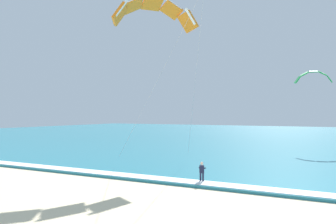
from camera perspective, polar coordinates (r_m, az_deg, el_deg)
sea at (r=83.76m, az=23.07°, el=-3.78°), size 200.00×120.00×0.20m
surf_foam at (r=25.92m, az=10.95°, el=-11.68°), size 200.00×1.60×0.04m
surfboard at (r=27.38m, az=5.48°, el=-11.47°), size 0.75×1.46×0.09m
kitesurfer at (r=27.23m, az=5.48°, el=-9.58°), size 0.60×0.60×1.69m
kite_primary at (r=37.83m, az=-2.31°, el=16.04°), size 11.05×9.60×16.17m
kite_distant at (r=54.21m, az=22.42°, el=5.46°), size 5.11×1.94×1.84m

